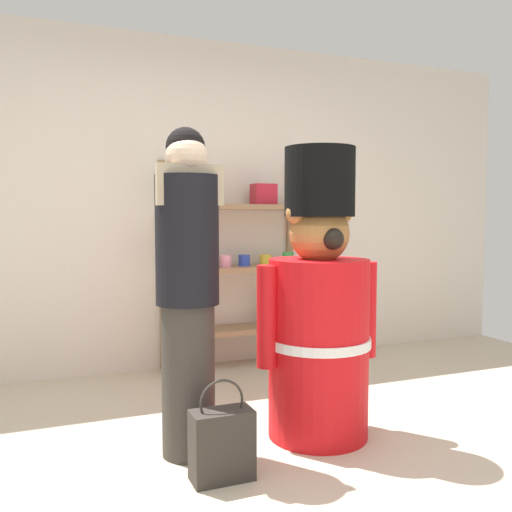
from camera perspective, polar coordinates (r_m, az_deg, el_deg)
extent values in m
plane|color=beige|center=(2.70, 3.17, -22.39)|extent=(6.40, 6.40, 0.00)
cube|color=silver|center=(4.51, -8.83, 5.23)|extent=(6.40, 0.12, 2.60)
cube|color=#93704C|center=(4.15, -8.63, -1.31)|extent=(0.05, 0.05, 1.64)
cube|color=#93704C|center=(4.53, 5.04, -0.83)|extent=(0.05, 0.05, 1.64)
cube|color=#93704C|center=(4.44, -9.54, -0.97)|extent=(0.05, 0.05, 1.64)
cube|color=#93704C|center=(4.80, 3.41, -0.55)|extent=(0.05, 0.05, 1.64)
cube|color=#93704C|center=(4.53, -2.15, -7.54)|extent=(1.10, 0.30, 0.04)
cube|color=#93704C|center=(4.45, -2.17, -1.32)|extent=(1.10, 0.30, 0.04)
cube|color=#93704C|center=(4.43, -2.19, 5.02)|extent=(1.10, 0.30, 0.04)
cylinder|color=red|center=(4.28, -7.80, -0.58)|extent=(0.09, 0.09, 0.11)
cylinder|color=black|center=(4.36, -5.59, -0.53)|extent=(0.08, 0.08, 0.10)
cylinder|color=pink|center=(4.38, -3.14, -0.53)|extent=(0.09, 0.09, 0.09)
cylinder|color=blue|center=(4.51, -1.21, -0.43)|extent=(0.09, 0.09, 0.09)
cylinder|color=yellow|center=(4.57, 0.98, -0.39)|extent=(0.10, 0.10, 0.09)
cylinder|color=green|center=(4.61, 3.27, -0.25)|extent=(0.09, 0.09, 0.10)
cylinder|color=silver|center=(4.42, -5.57, -5.99)|extent=(0.07, 0.07, 0.24)
cylinder|color=#596B33|center=(4.61, 1.07, -5.81)|extent=(0.08, 0.08, 0.20)
cube|color=gold|center=(4.36, -5.28, 6.40)|extent=(0.18, 0.15, 0.17)
cube|color=#B21E2D|center=(4.53, 0.78, 6.31)|extent=(0.18, 0.15, 0.17)
cylinder|color=red|center=(3.10, 6.38, -9.32)|extent=(0.54, 0.54, 0.98)
cylinder|color=white|center=(3.10, 6.39, -8.61)|extent=(0.57, 0.57, 0.05)
sphere|color=#AB743D|center=(3.02, 6.47, 2.31)|extent=(0.33, 0.33, 0.33)
sphere|color=#AB743D|center=(2.96, 4.13, 4.34)|extent=(0.11, 0.11, 0.11)
sphere|color=#AB743D|center=(3.09, 8.75, 4.29)|extent=(0.11, 0.11, 0.11)
cylinder|color=black|center=(3.03, 6.51, 7.49)|extent=(0.38, 0.38, 0.37)
cylinder|color=red|center=(2.93, 1.14, -6.19)|extent=(0.11, 0.11, 0.54)
cylinder|color=red|center=(3.22, 11.20, -5.35)|extent=(0.11, 0.11, 0.54)
sphere|color=black|center=(2.89, 7.86, 1.74)|extent=(0.11, 0.11, 0.11)
cylinder|color=#38332D|center=(2.90, -6.91, -12.41)|extent=(0.27, 0.27, 0.77)
cylinder|color=black|center=(2.78, -7.03, 1.63)|extent=(0.31, 0.31, 0.64)
sphere|color=beige|center=(2.80, -7.10, 10.09)|extent=(0.20, 0.20, 0.20)
cube|color=tan|center=(2.72, -6.73, 7.23)|extent=(0.33, 0.04, 0.20)
sphere|color=black|center=(2.82, -7.21, 10.98)|extent=(0.19, 0.19, 0.19)
cube|color=#332D28|center=(2.70, -3.50, -18.70)|extent=(0.28, 0.15, 0.32)
torus|color=#332D28|center=(2.62, -3.52, -14.63)|extent=(0.21, 0.01, 0.21)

